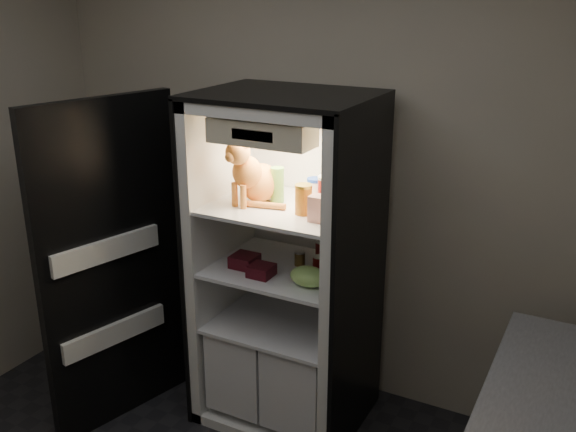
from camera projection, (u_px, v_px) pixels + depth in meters
name	position (u px, v px, depth m)	size (l,w,h in m)	color
room_shell	(96.00, 223.00, 2.14)	(3.60, 3.60, 3.60)	white
refrigerator	(288.00, 287.00, 3.57)	(0.90, 0.72, 1.88)	white
fridge_door	(113.00, 269.00, 3.51)	(0.28, 0.86, 1.85)	black
tabby_cat	(253.00, 176.00, 3.36)	(0.32, 0.38, 0.39)	orange
parmesan_shaker	(277.00, 185.00, 3.38)	(0.07, 0.07, 0.19)	#25893A
mayo_tub	(315.00, 189.00, 3.42)	(0.09, 0.09, 0.12)	white
salsa_jar	(303.00, 199.00, 3.20)	(0.09, 0.09, 0.15)	maroon
pepper_jar	(328.00, 193.00, 3.25)	(0.11, 0.11, 0.18)	#A01C15
cream_carton	(318.00, 208.00, 3.11)	(0.08, 0.08, 0.13)	silver
soda_can_a	(322.00, 253.00, 3.49)	(0.07, 0.07, 0.13)	black
soda_can_b	(333.00, 267.00, 3.32)	(0.07, 0.07, 0.12)	black
soda_can_c	(318.00, 266.00, 3.34)	(0.06, 0.06, 0.11)	black
condiment_jar	(300.00, 258.00, 3.48)	(0.06, 0.06, 0.08)	brown
grape_bag	(309.00, 276.00, 3.23)	(0.20, 0.15, 0.10)	#8ECF60
berry_box_left	(245.00, 261.00, 3.46)	(0.13, 0.13, 0.07)	#4E0D13
berry_box_right	(261.00, 271.00, 3.35)	(0.12, 0.12, 0.06)	#4E0D13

